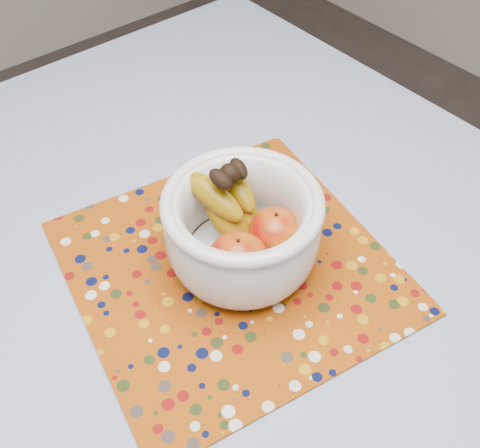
{
  "coord_description": "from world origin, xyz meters",
  "views": [
    {
      "loc": [
        -0.2,
        -0.4,
        1.4
      ],
      "look_at": [
        0.13,
        -0.0,
        0.84
      ],
      "focal_mm": 42.0,
      "sensor_mm": 36.0,
      "label": 1
    }
  ],
  "objects": [
    {
      "name": "table",
      "position": [
        0.0,
        0.0,
        0.67
      ],
      "size": [
        1.2,
        1.2,
        0.75
      ],
      "color": "brown",
      "rests_on": "ground"
    },
    {
      "name": "tablecloth",
      "position": [
        0.0,
        0.0,
        0.76
      ],
      "size": [
        1.32,
        1.32,
        0.01
      ],
      "primitive_type": "cube",
      "color": "slate",
      "rests_on": "table"
    },
    {
      "name": "placemat",
      "position": [
        0.11,
        -0.0,
        0.76
      ],
      "size": [
        0.5,
        0.5,
        0.0
      ],
      "primitive_type": "cube",
      "rotation": [
        0.0,
        0.0,
        -0.18
      ],
      "color": "#8B3A07",
      "rests_on": "tablecloth"
    },
    {
      "name": "fruit_bowl",
      "position": [
        0.13,
        -0.0,
        0.84
      ],
      "size": [
        0.22,
        0.22,
        0.16
      ],
      "color": "silver",
      "rests_on": "placemat"
    }
  ]
}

